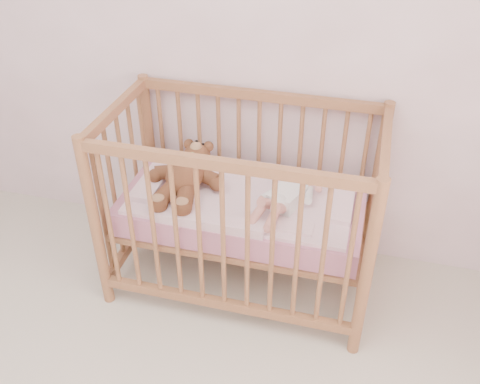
% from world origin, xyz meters
% --- Properties ---
extents(wall_back, '(4.00, 0.02, 2.70)m').
position_xyz_m(wall_back, '(0.00, 2.00, 1.35)').
color(wall_back, white).
rests_on(wall_back, floor).
extents(crib, '(1.36, 0.76, 1.00)m').
position_xyz_m(crib, '(0.35, 1.60, 0.50)').
color(crib, '#A56746').
rests_on(crib, floor).
extents(mattress, '(1.22, 0.62, 0.13)m').
position_xyz_m(mattress, '(0.35, 1.60, 0.49)').
color(mattress, '#C77C95').
rests_on(mattress, crib).
extents(blanket, '(1.10, 0.58, 0.06)m').
position_xyz_m(blanket, '(0.35, 1.60, 0.56)').
color(blanket, '#F2A7BA').
rests_on(blanket, mattress).
extents(baby, '(0.40, 0.56, 0.12)m').
position_xyz_m(baby, '(0.58, 1.58, 0.64)').
color(baby, silver).
rests_on(baby, blanket).
extents(teddy_bear, '(0.43, 0.60, 0.16)m').
position_xyz_m(teddy_bear, '(0.05, 1.58, 0.65)').
color(teddy_bear, brown).
rests_on(teddy_bear, blanket).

